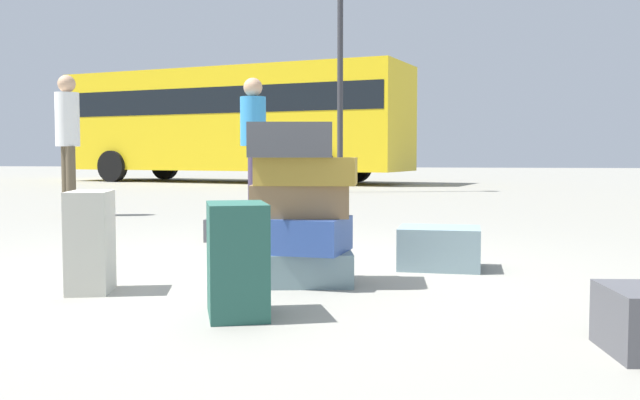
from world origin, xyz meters
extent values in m
plane|color=gray|center=(0.00, 0.00, 0.00)|extent=(80.00, 80.00, 0.00)
cube|color=gray|center=(0.33, -0.27, 0.10)|extent=(0.76, 0.60, 0.20)
cube|color=#334F99|center=(0.32, -0.30, 0.30)|extent=(0.68, 0.51, 0.21)
cube|color=olive|center=(0.35, -0.25, 0.50)|extent=(0.64, 0.49, 0.19)
cube|color=#B28C33|center=(0.40, -0.27, 0.68)|extent=(0.62, 0.46, 0.16)
cube|color=#4C4C51|center=(0.32, -0.38, 0.86)|extent=(0.53, 0.41, 0.20)
cube|color=gray|center=(1.19, 0.43, 0.14)|extent=(0.56, 0.45, 0.28)
cube|color=#26594C|center=(0.23, -1.18, 0.27)|extent=(0.40, 0.48, 0.55)
cube|color=beige|center=(-0.76, -0.73, 0.29)|extent=(0.31, 0.38, 0.57)
cube|color=#4C4C51|center=(-0.61, 1.76, 0.10)|extent=(0.61, 0.47, 0.20)
cylinder|color=#3F334C|center=(-0.99, 3.67, 0.44)|extent=(0.12, 0.12, 0.88)
cylinder|color=#3F334C|center=(-0.92, 3.46, 0.44)|extent=(0.12, 0.12, 0.88)
cylinder|color=#338CCC|center=(-0.96, 3.56, 1.17)|extent=(0.30, 0.30, 0.57)
sphere|color=tan|center=(-0.96, 3.56, 1.56)|extent=(0.22, 0.22, 0.22)
cylinder|color=brown|center=(-3.56, 3.99, 0.44)|extent=(0.12, 0.12, 0.89)
cylinder|color=brown|center=(-3.40, 3.83, 0.44)|extent=(0.12, 0.12, 0.89)
cylinder|color=white|center=(-3.48, 3.91, 1.23)|extent=(0.30, 0.30, 0.68)
sphere|color=tan|center=(-3.48, 3.91, 1.68)|extent=(0.22, 0.22, 0.22)
cube|color=yellow|center=(-4.64, 15.09, 1.75)|extent=(10.41, 4.92, 2.80)
cube|color=black|center=(-4.64, 15.09, 2.24)|extent=(10.22, 4.89, 0.70)
cylinder|color=black|center=(-1.15, 15.49, 0.45)|extent=(0.93, 0.46, 0.90)
cylinder|color=black|center=(-1.76, 13.06, 0.45)|extent=(0.93, 0.46, 0.90)
cylinder|color=black|center=(-7.51, 17.11, 0.45)|extent=(0.93, 0.46, 0.90)
cylinder|color=black|center=(-8.13, 14.69, 0.45)|extent=(0.93, 0.46, 0.90)
cylinder|color=#333338|center=(-0.86, 10.15, 2.82)|extent=(0.12, 0.12, 5.63)
camera|label=1|loc=(1.18, -4.43, 0.78)|focal=39.67mm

